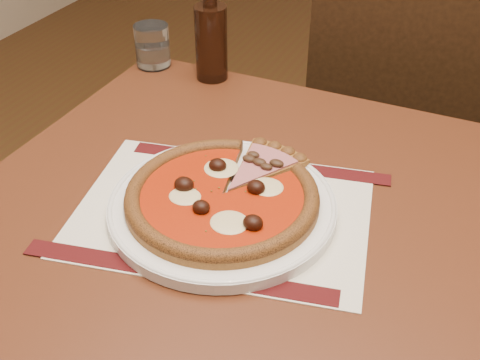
% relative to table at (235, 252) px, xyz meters
% --- Properties ---
extents(table, '(0.80, 0.80, 0.75)m').
position_rel_table_xyz_m(table, '(0.00, 0.00, 0.00)').
color(table, '#5B2915').
rests_on(table, ground).
extents(chair_far, '(0.47, 0.47, 0.92)m').
position_rel_table_xyz_m(chair_far, '(0.13, 0.70, -0.12)').
color(chair_far, black).
rests_on(chair_far, ground).
extents(placemat, '(0.48, 0.39, 0.00)m').
position_rel_table_xyz_m(placemat, '(-0.01, -0.03, 0.10)').
color(placemat, white).
rests_on(placemat, table).
extents(plate, '(0.34, 0.34, 0.02)m').
position_rel_table_xyz_m(plate, '(-0.01, -0.03, 0.11)').
color(plate, white).
rests_on(plate, placemat).
extents(pizza, '(0.28, 0.28, 0.04)m').
position_rel_table_xyz_m(pizza, '(-0.01, -0.03, 0.13)').
color(pizza, '#915E23').
rests_on(pizza, plate).
extents(ham_slice, '(0.11, 0.15, 0.02)m').
position_rel_table_xyz_m(ham_slice, '(0.02, 0.06, 0.13)').
color(ham_slice, '#915E23').
rests_on(ham_slice, plate).
extents(water_glass, '(0.08, 0.08, 0.09)m').
position_rel_table_xyz_m(water_glass, '(-0.36, 0.36, 0.15)').
color(water_glass, white).
rests_on(water_glass, table).
extents(bottle, '(0.06, 0.06, 0.22)m').
position_rel_table_xyz_m(bottle, '(-0.22, 0.36, 0.19)').
color(bottle, black).
rests_on(bottle, table).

